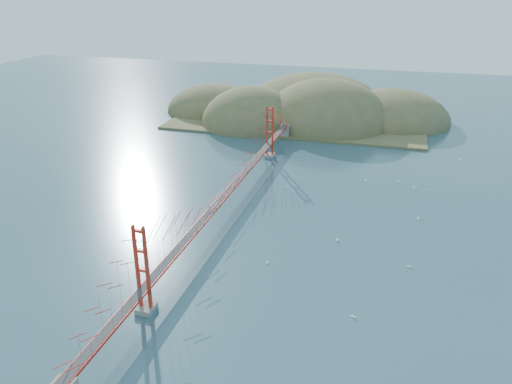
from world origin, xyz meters
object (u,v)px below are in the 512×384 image
(sailboat_2, at_px, (409,266))
(sailboat_0, at_px, (267,262))
(sailboat_1, at_px, (418,218))
(bridge, at_px, (226,173))

(sailboat_2, xyz_separation_m, sailboat_0, (-19.51, -4.49, -0.01))
(sailboat_1, bearing_deg, bridge, -170.09)
(sailboat_0, bearing_deg, sailboat_1, 45.01)
(bridge, distance_m, sailboat_2, 33.47)
(sailboat_2, distance_m, sailboat_0, 20.02)
(sailboat_1, height_order, sailboat_2, sailboat_1)
(bridge, distance_m, sailboat_0, 20.30)
(sailboat_1, xyz_separation_m, sailboat_0, (-20.96, -20.97, -0.02))
(bridge, relative_size, sailboat_0, 161.85)
(sailboat_1, bearing_deg, sailboat_2, -95.05)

